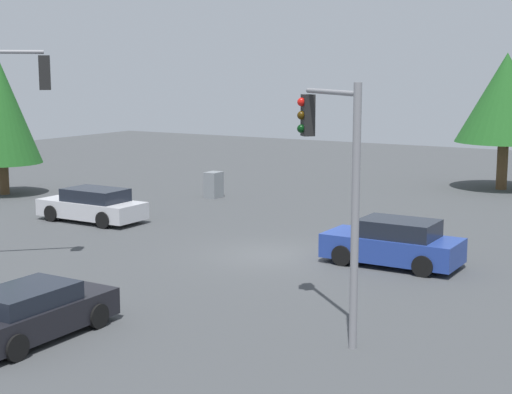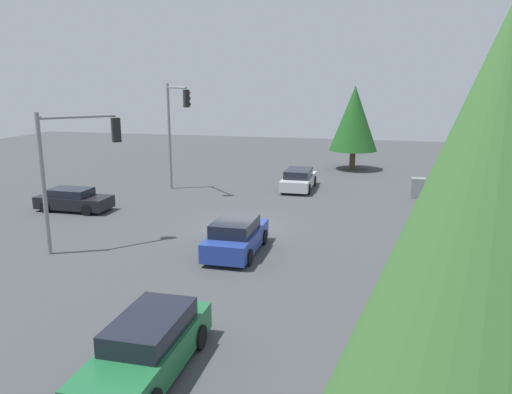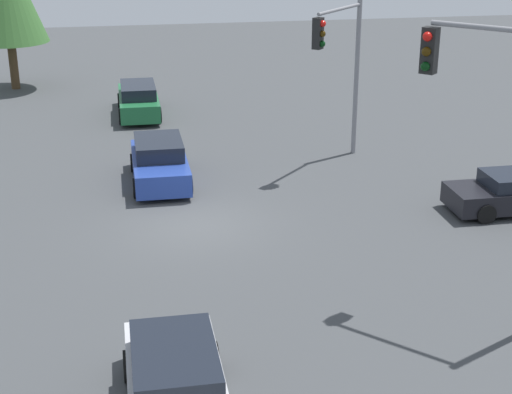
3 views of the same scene
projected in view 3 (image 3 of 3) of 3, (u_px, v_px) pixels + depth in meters
ground_plane at (196, 225)px, 23.89m from camera, size 80.00×80.00×0.00m
sedan_silver at (176, 386)px, 14.88m from camera, size 1.96×4.57×1.39m
sedan_blue at (160, 162)px, 27.20m from camera, size 1.96×4.32×1.50m
sedan_green at (138, 100)px, 35.55m from camera, size 1.85×4.78×1.47m
traffic_signal_main at (342, 55)px, 28.07m from camera, size 2.46×2.62×5.93m
traffic_signal_cross at (506, 124)px, 17.15m from camera, size 2.50×2.56×6.98m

